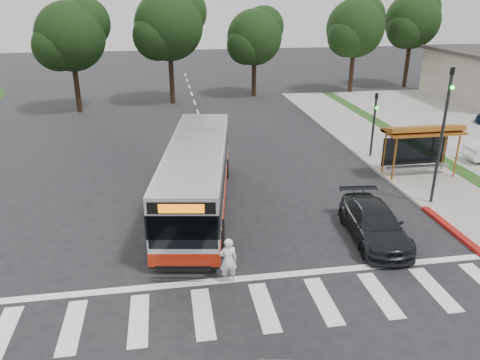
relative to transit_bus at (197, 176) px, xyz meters
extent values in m
plane|color=black|center=(1.49, -3.08, -1.52)|extent=(140.00, 140.00, 0.00)
cube|color=gray|center=(12.49, 4.92, -1.46)|extent=(4.00, 40.00, 0.12)
cube|color=#9E9991|center=(10.49, 4.92, -1.45)|extent=(0.30, 40.00, 0.15)
cube|color=maroon|center=(10.49, -5.08, -1.45)|extent=(0.32, 6.00, 0.15)
cube|color=silver|center=(1.49, -8.08, -1.52)|extent=(18.00, 2.60, 0.01)
cylinder|color=#9E591A|center=(10.49, 1.32, -0.25)|extent=(0.10, 0.10, 2.30)
cylinder|color=#9E591A|center=(14.09, 1.32, -0.25)|extent=(0.10, 0.10, 2.30)
cylinder|color=#9E591A|center=(10.49, 2.52, -0.25)|extent=(0.10, 0.10, 2.30)
cylinder|color=#9E591A|center=(14.09, 2.52, -0.25)|extent=(0.10, 0.10, 2.30)
cube|color=#9E591A|center=(12.29, 1.92, 1.05)|extent=(4.20, 1.60, 0.12)
cube|color=#9E591A|center=(12.29, 1.97, 1.20)|extent=(4.20, 1.32, 0.51)
cube|color=black|center=(12.29, 2.52, -0.20)|extent=(3.80, 0.06, 1.60)
cube|color=gray|center=(12.29, 1.92, -0.95)|extent=(3.60, 0.40, 0.08)
cylinder|color=black|center=(11.09, -1.58, 1.73)|extent=(0.14, 0.14, 6.50)
imported|color=black|center=(11.09, -1.58, 4.48)|extent=(0.16, 0.20, 1.00)
sphere|color=#19E533|center=(11.09, -1.76, 4.13)|extent=(0.18, 0.18, 0.18)
cylinder|color=black|center=(11.09, 5.42, 0.48)|extent=(0.14, 0.14, 4.00)
imported|color=black|center=(11.09, 5.42, 1.98)|extent=(0.16, 0.20, 1.00)
sphere|color=#19E533|center=(11.09, 5.24, 1.63)|extent=(0.18, 0.18, 0.18)
cylinder|color=black|center=(17.49, 24.92, 0.78)|extent=(0.44, 0.44, 4.40)
sphere|color=black|center=(17.49, 24.92, 4.78)|extent=(5.60, 5.60, 5.60)
sphere|color=black|center=(18.61, 25.76, 5.78)|extent=(4.20, 4.20, 4.20)
sphere|color=black|center=(16.51, 24.22, 4.08)|extent=(3.92, 3.92, 3.92)
cylinder|color=black|center=(24.49, 26.92, 0.90)|extent=(0.44, 0.44, 4.84)
sphere|color=black|center=(24.49, 26.92, 5.30)|extent=(5.60, 5.60, 5.60)
sphere|color=black|center=(25.61, 27.76, 6.40)|extent=(4.20, 4.20, 4.20)
sphere|color=black|center=(23.51, 26.22, 4.53)|extent=(3.92, 3.92, 3.92)
cylinder|color=black|center=(-0.51, 22.92, 0.90)|extent=(0.44, 0.44, 4.84)
sphere|color=black|center=(-0.51, 22.92, 5.30)|extent=(6.00, 6.00, 6.00)
sphere|color=black|center=(0.69, 23.82, 6.40)|extent=(4.50, 4.50, 4.50)
sphere|color=black|center=(-1.56, 22.17, 4.53)|extent=(4.20, 4.20, 4.20)
cylinder|color=black|center=(7.49, 24.92, 0.46)|extent=(0.44, 0.44, 3.96)
sphere|color=black|center=(7.49, 24.92, 4.06)|extent=(5.20, 5.20, 5.20)
sphere|color=black|center=(8.53, 25.70, 4.96)|extent=(3.90, 3.90, 3.90)
sphere|color=black|center=(6.58, 24.27, 3.43)|extent=(3.64, 3.64, 3.64)
cylinder|color=black|center=(-8.51, 20.92, 0.68)|extent=(0.44, 0.44, 4.40)
sphere|color=black|center=(-8.51, 20.92, 4.68)|extent=(5.60, 5.60, 5.60)
sphere|color=black|center=(-7.39, 21.76, 5.68)|extent=(4.20, 4.20, 4.20)
sphere|color=black|center=(-9.49, 20.22, 3.98)|extent=(3.92, 3.92, 3.92)
imported|color=white|center=(0.54, -6.46, -0.66)|extent=(0.64, 0.43, 1.72)
imported|color=black|center=(6.87, -4.37, -0.81)|extent=(2.42, 5.06, 1.42)
camera|label=1|loc=(-1.32, -20.33, 7.94)|focal=35.00mm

